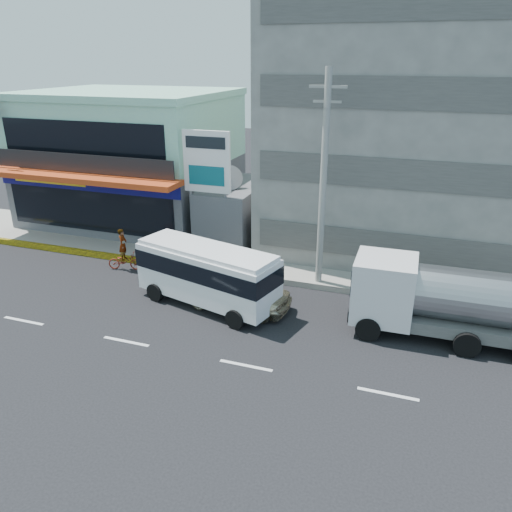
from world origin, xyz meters
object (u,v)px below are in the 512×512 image
Objects in this scene: concrete_building at (427,123)px; billboard at (207,169)px; satellite_dish at (229,187)px; sedan at (235,290)px; utility_pole_near at (323,182)px; motorcycle_rider at (124,256)px; tanker_truck at (447,300)px; minibus at (207,271)px; shop_building at (133,161)px.

billboard is (-10.50, -5.80, -2.07)m from concrete_building.
satellite_dish is 0.30× the size of sedan.
concrete_building is 8.79m from utility_pole_near.
utility_pole_near reaches higher than sedan.
concrete_building reaches higher than motorcycle_rider.
tanker_truck is 3.53× the size of motorcycle_rider.
billboard is 0.69× the size of utility_pole_near.
minibus is 3.11× the size of motorcycle_rider.
minibus is at bearing -140.55° from utility_pole_near.
utility_pole_near is at bearing 7.03° from motorcycle_rider.
satellite_dish is at bearing -158.20° from concrete_building.
satellite_dish is at bearing -20.21° from shop_building.
utility_pole_near is at bearing -15.48° from billboard.
concrete_building reaches higher than utility_pole_near.
tanker_truck is at bearing -21.63° from billboard.
sedan is at bearing -55.45° from billboard.
shop_building is at bearing 52.05° from sedan.
sedan is (3.50, -5.08, -4.08)m from billboard.
utility_pole_near is (-4.00, -7.60, -1.85)m from concrete_building.
concrete_building is 2.32× the size of billboard.
sedan is 0.64× the size of tanker_truck.
shop_building is 1.80× the size of minibus.
shop_building is 5.59× the size of motorcycle_rider.
tanker_truck reaches higher than minibus.
utility_pole_near is at bearing -117.76° from concrete_building.
minibus is (-8.24, -11.09, -5.36)m from concrete_building.
shop_building is at bearing 117.22° from motorcycle_rider.
billboard is 7.40m from sedan.
sedan is at bearing 9.34° from minibus.
motorcycle_rider is (-5.76, 2.25, -0.91)m from minibus.
concrete_building is at bearing 62.24° from utility_pole_near.
shop_building is 9.34m from motorcycle_rider.
tanker_truck reaches higher than sedan.
shop_building is at bearing 134.22° from minibus.
sedan is at bearing -178.28° from tanker_truck.
billboard is 6.75m from utility_pole_near.
shop_building is 0.77× the size of concrete_building.
billboard reaches higher than satellite_dish.
motorcycle_rider is at bearing -129.61° from satellite_dish.
shop_building reaches higher than satellite_dish.
sedan is at bearing -16.33° from motorcycle_rider.
concrete_building is 12.17m from billboard.
shop_building is 18.28m from concrete_building.
shop_building is 15.08m from sedan.
satellite_dish is 7.17m from utility_pole_near.
concrete_building reaches higher than shop_building.
billboard reaches higher than sedan.
satellite_dish is (8.00, -2.95, -0.42)m from shop_building.
concrete_building is at bearing 28.92° from billboard.
concrete_building is 3.21× the size of sedan.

